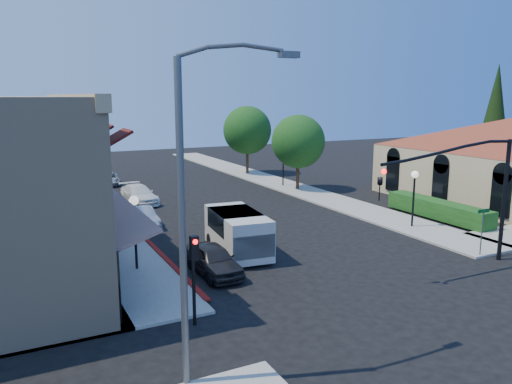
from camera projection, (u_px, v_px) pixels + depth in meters
name	position (u px, v px, depth m)	size (l,w,h in m)	color
ground	(396.00, 299.00, 20.01)	(120.00, 120.00, 0.00)	black
sidewalk_left	(77.00, 197.00, 39.80)	(3.50, 50.00, 0.12)	gray
sidewalk_right	(270.00, 181.00, 47.53)	(3.50, 50.00, 0.12)	gray
curb_red_strip	(170.00, 266.00, 23.97)	(0.25, 10.00, 0.06)	maroon
mission_building	(512.00, 151.00, 39.09)	(30.12, 30.12, 6.40)	tan
hedge	(437.00, 219.00, 33.06)	(1.40, 8.00, 1.10)	#174513
conifer_far	(495.00, 114.00, 46.94)	(3.20, 3.20, 11.00)	#362015
street_tree_a	(298.00, 142.00, 42.38)	(4.56, 4.56, 6.48)	#362015
street_tree_b	(247.00, 130.00, 51.09)	(4.94, 4.94, 7.02)	#362015
signal_mast_arm	(475.00, 182.00, 23.13)	(8.01, 0.39, 6.00)	black
secondary_signal	(194.00, 264.00, 17.27)	(0.28, 0.42, 3.32)	black
cobra_streetlight	(194.00, 202.00, 13.21)	(3.60, 0.25, 9.31)	#595B5E
street_name_sign	(482.00, 225.00, 24.92)	(0.80, 0.06, 2.50)	#595B5E
lamppost_left_near	(134.00, 214.00, 22.75)	(0.44, 0.44, 3.57)	black
lamppost_left_far	(87.00, 172.00, 35.02)	(0.44, 0.44, 3.57)	black
lamppost_right_near	(414.00, 184.00, 30.25)	(0.44, 0.44, 3.57)	black
lamppost_right_far	(283.00, 156.00, 44.28)	(0.44, 0.44, 3.57)	black
white_van	(238.00, 230.00, 25.46)	(2.65, 5.16, 2.20)	beige
parked_car_a	(213.00, 260.00, 22.72)	(1.63, 4.04, 1.38)	black
parked_car_b	(143.00, 217.00, 31.11)	(1.27, 3.63, 1.20)	#B1B3B7
parked_car_c	(139.00, 194.00, 37.69)	(1.92, 4.73, 1.37)	white
parked_car_d	(108.00, 179.00, 45.61)	(1.84, 3.99, 1.11)	#A6A9AB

